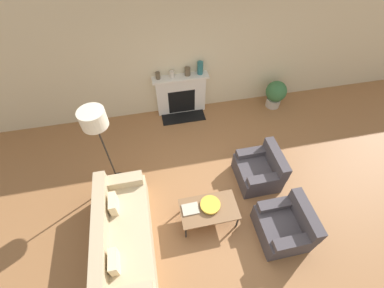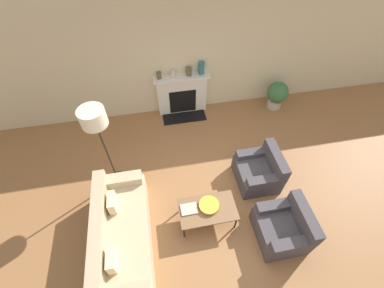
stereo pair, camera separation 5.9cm
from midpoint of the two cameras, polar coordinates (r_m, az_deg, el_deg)
name	(u,v)px [view 1 (the left image)]	position (r m, az deg, el deg)	size (l,w,h in m)	color
ground_plane	(218,207)	(5.07, 5.54, -13.81)	(18.00, 18.00, 0.00)	#99663D
wall_back	(188,56)	(6.00, -1.28, 18.96)	(18.00, 0.06, 2.90)	beige
fireplace	(181,95)	(6.39, -2.73, 10.84)	(1.31, 0.59, 1.05)	silver
couch	(122,236)	(4.65, -15.58, -19.14)	(0.86, 2.08, 0.78)	tan
armchair_near	(285,226)	(4.85, 19.67, -16.78)	(0.78, 0.84, 0.76)	#423D42
armchair_far	(260,170)	(5.31, 14.53, -5.64)	(0.78, 0.84, 0.76)	#423D42
coffee_table	(209,209)	(4.62, 3.41, -14.32)	(1.00, 0.58, 0.40)	brown
bowl	(210,205)	(4.58, 3.70, -13.34)	(0.35, 0.35, 0.07)	gold
book	(191,209)	(4.57, -0.71, -14.25)	(0.29, 0.22, 0.02)	#B2A893
floor_lamp	(96,126)	(4.33, -20.93, 3.76)	(0.42, 0.42, 1.93)	black
mantel_vase_left	(158,76)	(6.00, -7.90, 14.81)	(0.11, 0.11, 0.16)	brown
mantel_vase_center_left	(172,74)	(6.02, -4.77, 15.21)	(0.11, 0.11, 0.15)	beige
mantel_vase_center_right	(188,72)	(6.05, -1.29, 15.81)	(0.13, 0.13, 0.19)	brown
mantel_vase_right	(200,68)	(6.07, 1.53, 16.55)	(0.13, 0.13, 0.30)	#28666B
potted_plant	(276,93)	(6.93, 17.87, 10.68)	(0.52, 0.52, 0.72)	#B2A899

